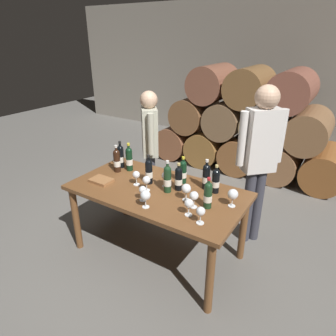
# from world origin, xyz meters

# --- Properties ---
(ground_plane) EXTENTS (14.00, 14.00, 0.00)m
(ground_plane) POSITION_xyz_m (0.00, 0.00, 0.00)
(ground_plane) COLOR #66635E
(cellar_back_wall) EXTENTS (10.00, 0.24, 2.80)m
(cellar_back_wall) POSITION_xyz_m (0.00, 4.20, 1.40)
(cellar_back_wall) COLOR gray
(cellar_back_wall) RESTS_ON ground_plane
(barrel_stack) EXTENTS (3.12, 0.90, 1.69)m
(barrel_stack) POSITION_xyz_m (0.00, 2.60, 0.75)
(barrel_stack) COLOR brown
(barrel_stack) RESTS_ON ground_plane
(dining_table) EXTENTS (1.70, 0.90, 0.76)m
(dining_table) POSITION_xyz_m (0.00, 0.00, 0.67)
(dining_table) COLOR brown
(dining_table) RESTS_ON ground_plane
(wine_bottle_0) EXTENTS (0.07, 0.07, 0.31)m
(wine_bottle_0) POSITION_xyz_m (-0.64, 0.22, 0.89)
(wine_bottle_0) COLOR black
(wine_bottle_0) RESTS_ON dining_table
(wine_bottle_1) EXTENTS (0.07, 0.07, 0.28)m
(wine_bottle_1) POSITION_xyz_m (0.14, 0.26, 0.88)
(wine_bottle_1) COLOR black
(wine_bottle_1) RESTS_ON dining_table
(wine_bottle_2) EXTENTS (0.07, 0.07, 0.30)m
(wine_bottle_2) POSITION_xyz_m (-0.60, 0.11, 0.89)
(wine_bottle_2) COLOR black
(wine_bottle_2) RESTS_ON dining_table
(wine_bottle_3) EXTENTS (0.07, 0.07, 0.32)m
(wine_bottle_3) POSITION_xyz_m (0.11, 0.02, 0.90)
(wine_bottle_3) COLOR #19381E
(wine_bottle_3) RESTS_ON dining_table
(wine_bottle_4) EXTENTS (0.07, 0.07, 0.30)m
(wine_bottle_4) POSITION_xyz_m (-0.14, 0.07, 0.89)
(wine_bottle_4) COLOR black
(wine_bottle_4) RESTS_ON dining_table
(wine_bottle_5) EXTENTS (0.07, 0.07, 0.31)m
(wine_bottle_5) POSITION_xyz_m (-0.51, 0.21, 0.90)
(wine_bottle_5) COLOR black
(wine_bottle_5) RESTS_ON dining_table
(wine_bottle_6) EXTENTS (0.07, 0.07, 0.30)m
(wine_bottle_6) POSITION_xyz_m (0.39, 0.27, 0.89)
(wine_bottle_6) COLOR black
(wine_bottle_6) RESTS_ON dining_table
(wine_bottle_7) EXTENTS (0.07, 0.07, 0.29)m
(wine_bottle_7) POSITION_xyz_m (0.55, -0.04, 0.88)
(wine_bottle_7) COLOR #19381E
(wine_bottle_7) RESTS_ON dining_table
(wine_bottle_8) EXTENTS (0.07, 0.07, 0.28)m
(wine_bottle_8) POSITION_xyz_m (0.50, 0.25, 0.88)
(wine_bottle_8) COLOR black
(wine_bottle_8) RESTS_ON dining_table
(wine_bottle_9) EXTENTS (0.07, 0.07, 0.28)m
(wine_bottle_9) POSITION_xyz_m (0.18, 0.11, 0.88)
(wine_bottle_9) COLOR black
(wine_bottle_9) RESTS_ON dining_table
(wine_glass_0) EXTENTS (0.08, 0.08, 0.15)m
(wine_glass_0) POSITION_xyz_m (0.48, -0.23, 0.87)
(wine_glass_0) COLOR white
(wine_glass_0) RESTS_ON dining_table
(wine_glass_1) EXTENTS (0.08, 0.08, 0.15)m
(wine_glass_1) POSITION_xyz_m (-0.07, -0.07, 0.87)
(wine_glass_1) COLOR white
(wine_glass_1) RESTS_ON dining_table
(wine_glass_2) EXTENTS (0.07, 0.07, 0.15)m
(wine_glass_2) POSITION_xyz_m (0.61, -0.28, 0.86)
(wine_glass_2) COLOR white
(wine_glass_2) RESTS_ON dining_table
(wine_glass_3) EXTENTS (0.08, 0.08, 0.15)m
(wine_glass_3) POSITION_xyz_m (0.04, 0.10, 0.87)
(wine_glass_3) COLOR white
(wine_glass_3) RESTS_ON dining_table
(wine_glass_4) EXTENTS (0.09, 0.09, 0.16)m
(wine_glass_4) POSITION_xyz_m (0.73, 0.10, 0.88)
(wine_glass_4) COLOR white
(wine_glass_4) RESTS_ON dining_table
(wine_glass_5) EXTENTS (0.07, 0.07, 0.14)m
(wine_glass_5) POSITION_xyz_m (0.01, -0.24, 0.86)
(wine_glass_5) COLOR white
(wine_glass_5) RESTS_ON dining_table
(wine_glass_6) EXTENTS (0.08, 0.08, 0.15)m
(wine_glass_6) POSITION_xyz_m (0.45, -0.10, 0.87)
(wine_glass_6) COLOR white
(wine_glass_6) RESTS_ON dining_table
(wine_glass_7) EXTENTS (0.09, 0.09, 0.16)m
(wine_glass_7) POSITION_xyz_m (0.10, -0.32, 0.87)
(wine_glass_7) COLOR white
(wine_glass_7) RESTS_ON dining_table
(wine_glass_8) EXTENTS (0.07, 0.07, 0.15)m
(wine_glass_8) POSITION_xyz_m (-0.23, -0.03, 0.86)
(wine_glass_8) COLOR white
(wine_glass_8) RESTS_ON dining_table
(wine_glass_9) EXTENTS (0.09, 0.09, 0.16)m
(wine_glass_9) POSITION_xyz_m (0.34, -0.03, 0.87)
(wine_glass_9) COLOR white
(wine_glass_9) RESTS_ON dining_table
(tasting_notebook) EXTENTS (0.22, 0.16, 0.03)m
(tasting_notebook) POSITION_xyz_m (-0.57, -0.17, 0.77)
(tasting_notebook) COLOR #936038
(tasting_notebook) RESTS_ON dining_table
(sommelier_presenting) EXTENTS (0.37, 0.37, 1.72)m
(sommelier_presenting) POSITION_xyz_m (0.74, 0.75, 1.04)
(sommelier_presenting) COLOR #383842
(sommelier_presenting) RESTS_ON ground_plane
(taster_seated_left) EXTENTS (0.34, 0.40, 1.54)m
(taster_seated_left) POSITION_xyz_m (-0.60, 0.72, 0.92)
(taster_seated_left) COLOR #383842
(taster_seated_left) RESTS_ON ground_plane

